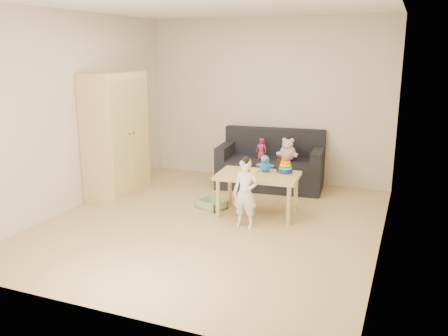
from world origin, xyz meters
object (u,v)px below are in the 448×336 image
at_px(wardrobe, 116,136).
at_px(play_table, 258,194).
at_px(sofa, 270,173).
at_px(toddler, 245,194).

bearing_deg(wardrobe, play_table, -0.73).
bearing_deg(play_table, sofa, 99.18).
xyz_separation_m(wardrobe, sofa, (1.96, 1.26, -0.67)).
xyz_separation_m(wardrobe, play_table, (2.16, -0.03, -0.62)).
relative_size(wardrobe, play_table, 1.72).
distance_m(wardrobe, toddler, 2.27).
height_order(wardrobe, play_table, wardrobe).
relative_size(sofa, play_table, 1.53).
distance_m(sofa, play_table, 1.30).
bearing_deg(toddler, sofa, 98.02).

